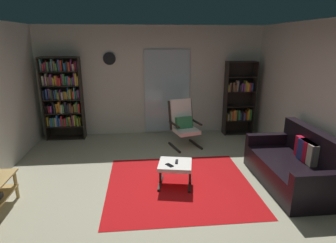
{
  "coord_description": "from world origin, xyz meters",
  "views": [
    {
      "loc": [
        -0.27,
        -3.86,
        2.29
      ],
      "look_at": [
        0.21,
        0.94,
        0.85
      ],
      "focal_mm": 29.8,
      "sensor_mm": 36.0,
      "label": 1
    }
  ],
  "objects": [
    {
      "name": "tv_remote",
      "position": [
        0.27,
        0.2,
        0.4
      ],
      "size": [
        0.07,
        0.15,
        0.02
      ],
      "primitive_type": "cube",
      "rotation": [
        0.0,
        0.0,
        -0.19
      ],
      "color": "black",
      "rests_on": "ottoman"
    },
    {
      "name": "cell_phone",
      "position": [
        0.15,
        0.09,
        0.39
      ],
      "size": [
        0.13,
        0.15,
        0.01
      ],
      "primitive_type": "cube",
      "rotation": [
        0.0,
        0.0,
        0.58
      ],
      "color": "black",
      "rests_on": "ottoman"
    },
    {
      "name": "leather_sofa",
      "position": [
        2.19,
        0.02,
        0.32
      ],
      "size": [
        0.91,
        1.71,
        0.89
      ],
      "color": "black",
      "rests_on": "ground"
    },
    {
      "name": "wall_back",
      "position": [
        0.0,
        2.9,
        1.3
      ],
      "size": [
        5.6,
        0.06,
        2.6
      ],
      "primitive_type": "cube",
      "color": "beige",
      "rests_on": "ground"
    },
    {
      "name": "area_rug",
      "position": [
        0.32,
        0.16,
        0.0
      ],
      "size": [
        2.32,
        2.12,
        0.01
      ],
      "primitive_type": "cube",
      "color": "red",
      "rests_on": "ground"
    },
    {
      "name": "glass_door_panel",
      "position": [
        0.38,
        2.83,
        1.05
      ],
      "size": [
        1.1,
        0.01,
        2.0
      ],
      "primitive_type": "cube",
      "color": "silver"
    },
    {
      "name": "bookshelf_near_sofa",
      "position": [
        2.11,
        2.62,
        0.86
      ],
      "size": [
        0.71,
        0.3,
        1.78
      ],
      "color": "black",
      "rests_on": "ground"
    },
    {
      "name": "ground_plane",
      "position": [
        0.0,
        0.0,
        0.0
      ],
      "size": [
        7.02,
        7.02,
        0.0
      ],
      "primitive_type": "plane",
      "color": "#A7A388"
    },
    {
      "name": "wall_clock",
      "position": [
        -0.97,
        2.82,
        1.85
      ],
      "size": [
        0.29,
        0.03,
        0.29
      ],
      "color": "silver"
    },
    {
      "name": "lounge_armchair",
      "position": [
        0.65,
        1.92,
        0.53
      ],
      "size": [
        0.72,
        0.78,
        1.02
      ],
      "color": "black",
      "rests_on": "ground"
    },
    {
      "name": "ottoman",
      "position": [
        0.25,
        0.17,
        0.32
      ],
      "size": [
        0.6,
        0.57,
        0.39
      ],
      "color": "white",
      "rests_on": "ground"
    },
    {
      "name": "bookshelf_near_tv",
      "position": [
        -2.06,
        2.66,
        1.01
      ],
      "size": [
        0.87,
        0.3,
        1.91
      ],
      "color": "black",
      "rests_on": "ground"
    }
  ]
}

